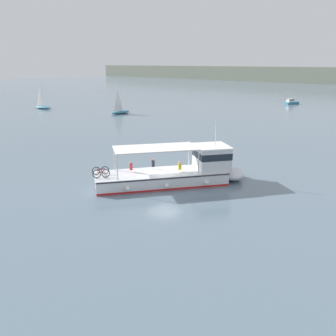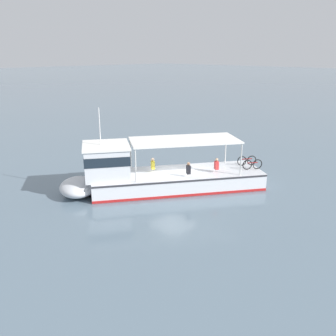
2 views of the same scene
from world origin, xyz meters
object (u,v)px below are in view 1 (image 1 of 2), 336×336
at_px(ferry_main, 180,172).
at_px(sailboat_mid_channel, 120,111).
at_px(motorboat_horizon_west, 291,102).
at_px(sailboat_outer_anchorage, 43,106).

xyz_separation_m(ferry_main, sailboat_mid_channel, (-36.38, 24.33, -0.47)).
bearing_deg(motorboat_horizon_west, sailboat_outer_anchorage, -128.70).
relative_size(sailboat_mid_channel, motorboat_horizon_west, 1.41).
height_order(motorboat_horizon_west, sailboat_outer_anchorage, sailboat_outer_anchorage).
relative_size(ferry_main, sailboat_mid_channel, 2.26).
bearing_deg(sailboat_mid_channel, sailboat_outer_anchorage, -161.38).
distance_m(sailboat_mid_channel, motorboat_horizon_west, 42.88).
distance_m(ferry_main, sailboat_outer_anchorage, 57.91).
distance_m(motorboat_horizon_west, sailboat_outer_anchorage, 58.10).
bearing_deg(sailboat_outer_anchorage, sailboat_mid_channel, 18.62).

